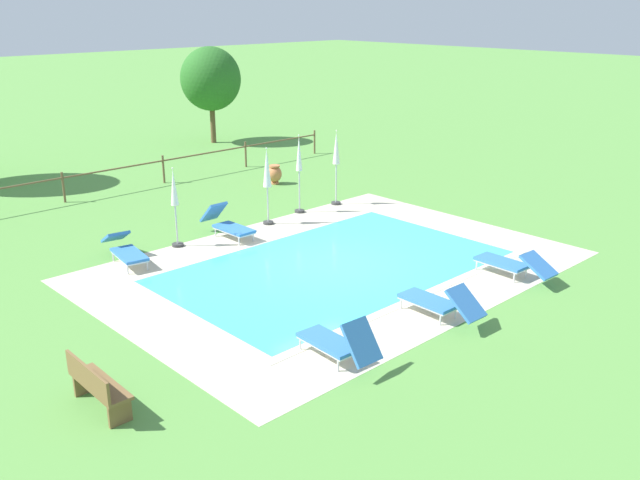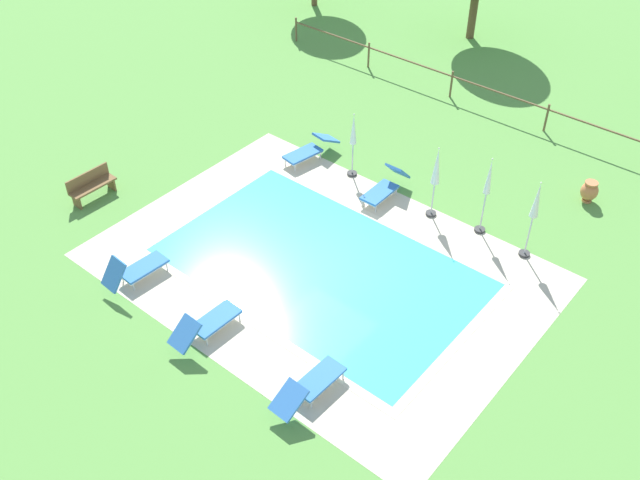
# 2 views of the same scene
# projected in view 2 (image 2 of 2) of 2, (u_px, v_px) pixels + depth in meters

# --- Properties ---
(ground_plane) EXTENTS (160.00, 160.00, 0.00)m
(ground_plane) POSITION_uv_depth(u_px,v_px,m) (321.00, 267.00, 20.00)
(ground_plane) COLOR #599342
(pool_deck_paving) EXTENTS (11.84, 8.50, 0.01)m
(pool_deck_paving) POSITION_uv_depth(u_px,v_px,m) (321.00, 267.00, 20.00)
(pool_deck_paving) COLOR beige
(pool_deck_paving) RESTS_ON ground
(swimming_pool_water) EXTENTS (8.59, 5.25, 0.01)m
(swimming_pool_water) POSITION_uv_depth(u_px,v_px,m) (321.00, 267.00, 20.00)
(swimming_pool_water) COLOR #42CCD6
(swimming_pool_water) RESTS_ON ground
(pool_coping_rim) EXTENTS (9.07, 5.73, 0.01)m
(pool_coping_rim) POSITION_uv_depth(u_px,v_px,m) (321.00, 267.00, 19.99)
(pool_coping_rim) COLOR beige
(pool_coping_rim) RESTS_ON ground
(sun_lounger_north_near_steps) EXTENTS (0.93, 2.13, 0.73)m
(sun_lounger_north_near_steps) POSITION_uv_depth(u_px,v_px,m) (310.00, 149.00, 23.96)
(sun_lounger_north_near_steps) COLOR #3370BC
(sun_lounger_north_near_steps) RESTS_ON ground
(sun_lounger_north_mid) EXTENTS (0.65, 2.00, 0.86)m
(sun_lounger_north_mid) POSITION_uv_depth(u_px,v_px,m) (207.00, 324.00, 17.83)
(sun_lounger_north_mid) COLOR #3370BC
(sun_lounger_north_mid) RESTS_ON ground
(sun_lounger_north_far) EXTENTS (0.62, 1.93, 0.93)m
(sun_lounger_north_far) POSITION_uv_depth(u_px,v_px,m) (385.00, 186.00, 22.28)
(sun_lounger_north_far) COLOR #3370BC
(sun_lounger_north_far) RESTS_ON ground
(sun_lounger_north_end) EXTENTS (0.70, 1.85, 1.01)m
(sun_lounger_north_end) POSITION_uv_depth(u_px,v_px,m) (135.00, 270.00, 19.32)
(sun_lounger_north_end) COLOR #3370BC
(sun_lounger_north_end) RESTS_ON ground
(sun_lounger_south_near_corner) EXTENTS (0.67, 2.07, 0.75)m
(sun_lounger_south_near_corner) POSITION_uv_depth(u_px,v_px,m) (311.00, 385.00, 16.38)
(sun_lounger_south_near_corner) COLOR #3370BC
(sun_lounger_south_near_corner) RESTS_ON ground
(patio_umbrella_closed_row_west) EXTENTS (0.32, 0.32, 2.54)m
(patio_umbrella_closed_row_west) POSITION_uv_depth(u_px,v_px,m) (487.00, 186.00, 20.20)
(patio_umbrella_closed_row_west) COLOR #383838
(patio_umbrella_closed_row_west) RESTS_ON ground
(patio_umbrella_closed_row_mid_west) EXTENTS (0.32, 0.32, 2.25)m
(patio_umbrella_closed_row_mid_west) POSITION_uv_depth(u_px,v_px,m) (353.00, 137.00, 22.55)
(patio_umbrella_closed_row_mid_west) COLOR #383838
(patio_umbrella_closed_row_mid_west) RESTS_ON ground
(patio_umbrella_closed_row_centre) EXTENTS (0.32, 0.32, 2.38)m
(patio_umbrella_closed_row_centre) POSITION_uv_depth(u_px,v_px,m) (436.00, 172.00, 20.82)
(patio_umbrella_closed_row_centre) COLOR #383838
(patio_umbrella_closed_row_centre) RESTS_ON ground
(patio_umbrella_closed_row_mid_east) EXTENTS (0.32, 0.32, 2.51)m
(patio_umbrella_closed_row_mid_east) POSITION_uv_depth(u_px,v_px,m) (535.00, 208.00, 19.33)
(patio_umbrella_closed_row_mid_east) COLOR #383838
(patio_umbrella_closed_row_mid_east) RESTS_ON ground
(wooden_bench_lawn_side) EXTENTS (0.47, 1.51, 0.87)m
(wooden_bench_lawn_side) POSITION_uv_depth(u_px,v_px,m) (91.00, 185.00, 22.21)
(wooden_bench_lawn_side) COLOR brown
(wooden_bench_lawn_side) RESTS_ON ground
(terracotta_urn_near_fence) EXTENTS (0.53, 0.53, 0.71)m
(terracotta_urn_near_fence) POSITION_uv_depth(u_px,v_px,m) (589.00, 191.00, 22.10)
(terracotta_urn_near_fence) COLOR #C67547
(terracotta_urn_near_fence) RESTS_ON ground
(perimeter_fence) EXTENTS (19.49, 0.08, 1.05)m
(perimeter_fence) POSITION_uv_depth(u_px,v_px,m) (498.00, 96.00, 26.05)
(perimeter_fence) COLOR brown
(perimeter_fence) RESTS_ON ground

